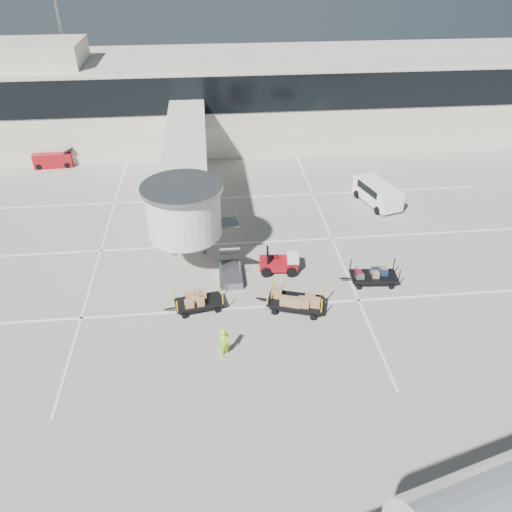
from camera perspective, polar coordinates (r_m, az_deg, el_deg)
The scene contains 11 objects.
ground at distance 27.57m, azimuth 0.61°, elevation -8.46°, with size 140.00×140.00×0.00m, color #ADA69A.
lane_markings at distance 34.97m, azimuth -2.14°, elevation 1.75°, with size 40.00×30.00×0.02m.
terminal at distance 52.30m, azimuth -3.50°, elevation 17.66°, with size 64.00×12.11×15.20m.
jet_bridge at distance 35.57m, azimuth -8.01°, elevation 9.80°, with size 5.70×20.40×6.03m.
baggage_tug at distance 31.66m, azimuth 2.71°, elevation -0.82°, with size 2.53×1.73×1.59m.
suitcase_cart at distance 31.45m, azimuth 13.25°, elevation -2.32°, with size 3.52×1.62×1.36m.
box_cart_near at distance 28.67m, azimuth 4.86°, elevation -5.16°, with size 3.96×2.48×1.53m.
box_cart_far at distance 28.80m, azimuth -6.69°, elevation -5.25°, with size 3.37×1.77×1.29m.
ground_worker at distance 25.64m, azimuth -3.63°, elevation -9.88°, with size 0.62×0.41×1.70m, color #A0FC1A.
minivan at distance 40.57m, azimuth 13.64°, elevation 7.17°, with size 2.97×4.79×1.69m.
belt_loader at distance 49.80m, azimuth -22.11°, elevation 10.22°, with size 3.68×1.62×1.74m.
Camera 1 is at (-2.32, -20.30, 18.50)m, focal length 35.00 mm.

